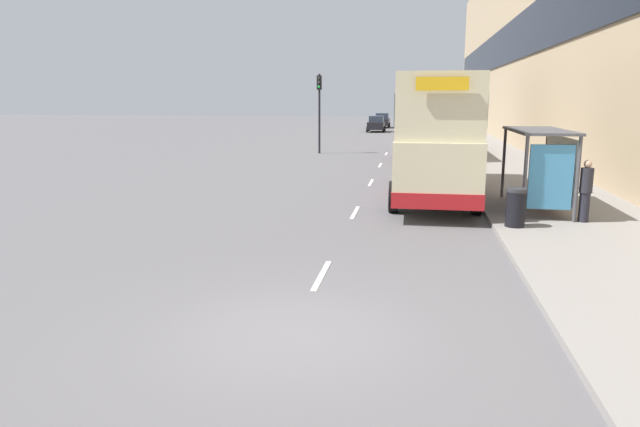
{
  "coord_description": "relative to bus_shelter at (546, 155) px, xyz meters",
  "views": [
    {
      "loc": [
        1.78,
        -8.05,
        3.55
      ],
      "look_at": [
        -3.09,
        21.55,
        -2.5
      ],
      "focal_mm": 32.0,
      "sensor_mm": 36.0,
      "label": 1
    }
  ],
  "objects": [
    {
      "name": "pedestrian_1",
      "position": [
        1.42,
        3.49,
        -0.91
      ],
      "size": [
        0.32,
        0.32,
        1.61
      ],
      "color": "#23232D",
      "rests_on": "ground_plane"
    },
    {
      "name": "lane_mark_4",
      "position": [
        -5.77,
        19.33,
        -1.87
      ],
      "size": [
        0.12,
        2.0,
        0.01
      ],
      "color": "silver",
      "rests_on": "ground_plane"
    },
    {
      "name": "pedestrian_2",
      "position": [
        0.79,
        -1.58,
        -0.84
      ],
      "size": [
        0.35,
        0.35,
        1.75
      ],
      "color": "#23232D",
      "rests_on": "ground_plane"
    },
    {
      "name": "bus_shelter",
      "position": [
        0.0,
        0.0,
        0.0
      ],
      "size": [
        1.6,
        4.2,
        2.48
      ],
      "color": "#4C4C51",
      "rests_on": "ground_plane"
    },
    {
      "name": "ground_plane",
      "position": [
        -5.77,
        -10.27,
        -1.88
      ],
      "size": [
        220.0,
        220.0,
        0.0
      ],
      "primitive_type": "plane",
      "color": "#5B595B"
    },
    {
      "name": "pavement",
      "position": [
        0.73,
        28.23,
        -1.81
      ],
      "size": [
        5.0,
        93.0,
        0.14
      ],
      "color": "gray",
      "rests_on": "ground_plane"
    },
    {
      "name": "car_0",
      "position": [
        -8.03,
        54.04,
        -1.0
      ],
      "size": [
        1.92,
        4.54,
        1.78
      ],
      "rotation": [
        0.0,
        0.0,
        3.14
      ],
      "color": "black",
      "rests_on": "ground_plane"
    },
    {
      "name": "pedestrian_3",
      "position": [
        1.42,
        4.68,
        -0.82
      ],
      "size": [
        0.36,
        0.36,
        1.79
      ],
      "color": "#23232D",
      "rests_on": "ground_plane"
    },
    {
      "name": "double_decker_bus_near",
      "position": [
        -3.3,
        2.88,
        0.41
      ],
      "size": [
        2.85,
        10.47,
        4.3
      ],
      "color": "beige",
      "rests_on": "ground_plane"
    },
    {
      "name": "traffic_light_far_kerb",
      "position": [
        -10.17,
        18.95,
        1.56
      ],
      "size": [
        0.3,
        0.32,
        5.12
      ],
      "color": "black",
      "rests_on": "ground_plane"
    },
    {
      "name": "double_decker_bus_ahead",
      "position": [
        -3.37,
        18.72,
        0.41
      ],
      "size": [
        2.85,
        11.49,
        4.3
      ],
      "color": "beige",
      "rests_on": "ground_plane"
    },
    {
      "name": "lane_mark_1",
      "position": [
        -5.77,
        -0.63,
        -1.87
      ],
      "size": [
        0.12,
        2.0,
        0.01
      ],
      "color": "silver",
      "rests_on": "ground_plane"
    },
    {
      "name": "lane_mark_2",
      "position": [
        -5.77,
        6.03,
        -1.87
      ],
      "size": [
        0.12,
        2.0,
        0.01
      ],
      "color": "silver",
      "rests_on": "ground_plane"
    },
    {
      "name": "terrace_facade",
      "position": [
        4.72,
        28.23,
        6.91
      ],
      "size": [
        3.1,
        93.0,
        17.58
      ],
      "color": "tan",
      "rests_on": "ground_plane"
    },
    {
      "name": "car_1",
      "position": [
        -8.13,
        44.52,
        -1.03
      ],
      "size": [
        1.92,
        3.96,
        1.72
      ],
      "rotation": [
        0.0,
        0.0,
        3.14
      ],
      "color": "black",
      "rests_on": "ground_plane"
    },
    {
      "name": "lane_mark_3",
      "position": [
        -5.77,
        12.68,
        -1.87
      ],
      "size": [
        0.12,
        2.0,
        0.01
      ],
      "color": "silver",
      "rests_on": "ground_plane"
    },
    {
      "name": "lane_mark_0",
      "position": [
        -5.77,
        -7.28,
        -1.87
      ],
      "size": [
        0.12,
        2.0,
        0.01
      ],
      "color": "silver",
      "rests_on": "ground_plane"
    },
    {
      "name": "pedestrian_at_shelter",
      "position": [
        0.73,
        1.75,
        -0.79
      ],
      "size": [
        0.37,
        0.37,
        1.85
      ],
      "color": "#23232D",
      "rests_on": "ground_plane"
    },
    {
      "name": "litter_bin",
      "position": [
        -1.22,
        -2.53,
        -1.21
      ],
      "size": [
        0.55,
        0.55,
        1.05
      ],
      "color": "black",
      "rests_on": "ground_plane"
    }
  ]
}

